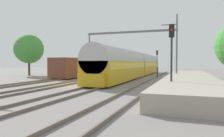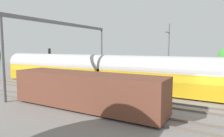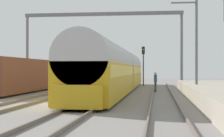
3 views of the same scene
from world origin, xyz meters
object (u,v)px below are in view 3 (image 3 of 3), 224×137
at_px(passenger_train, 117,69).
at_px(freight_car, 19,75).
at_px(railway_signal_far, 143,61).
at_px(catenary_gantry, 102,31).
at_px(person_crossing, 155,80).

distance_m(passenger_train, freight_car, 8.62).
relative_size(railway_signal_far, catenary_gantry, 0.29).
height_order(railway_signal_far, catenary_gantry, catenary_gantry).
relative_size(passenger_train, freight_car, 2.53).
height_order(freight_car, railway_signal_far, railway_signal_far).
height_order(passenger_train, person_crossing, passenger_train).
xyz_separation_m(freight_car, catenary_gantry, (6.02, 7.38, 4.43)).
relative_size(passenger_train, person_crossing, 18.99).
bearing_deg(railway_signal_far, catenary_gantry, -119.36).
height_order(freight_car, catenary_gantry, catenary_gantry).
height_order(freight_car, person_crossing, freight_car).
distance_m(freight_car, railway_signal_far, 17.53).
distance_m(person_crossing, railway_signal_far, 11.94).
xyz_separation_m(person_crossing, catenary_gantry, (-5.46, 4.69, 4.87)).
bearing_deg(person_crossing, railway_signal_far, 2.64).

